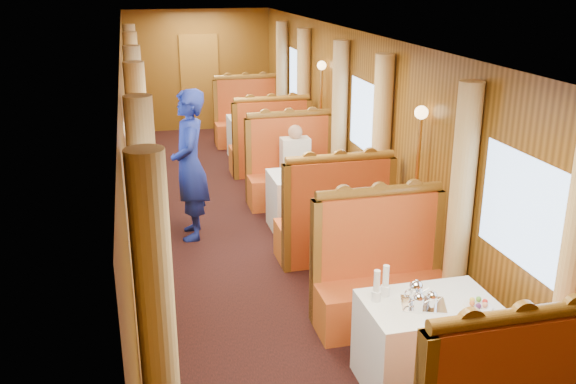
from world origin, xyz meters
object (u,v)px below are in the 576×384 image
object	(u,v)px
table_far	(258,137)
rose_vase_mid	(311,161)
rose_vase_far	(256,107)
banquette_far_fwd	(270,149)
banquette_mid_aft	(292,175)
teapot_right	(432,303)
table_near	(427,344)
teapot_back	(416,294)
tea_tray	(423,304)
fruit_plate	(478,304)
passenger	(296,158)
banquette_far_aft	(248,123)
banquette_mid_fwd	(334,226)
table_mid	(310,201)
teapot_left	(418,305)
banquette_near_aft	(381,282)
steward	(190,165)

from	to	relation	value
table_far	rose_vase_mid	xyz separation A→B (m)	(-0.00, -3.53, 0.55)
rose_vase_far	banquette_far_fwd	bearing A→B (deg)	-88.32
banquette_mid_aft	teapot_right	xyz separation A→B (m)	(-0.04, -4.61, 0.38)
table_near	teapot_back	world-z (taller)	teapot_back
banquette_far_fwd	tea_tray	world-z (taller)	banquette_far_fwd
table_near	fruit_plate	size ratio (longest dim) A/B	4.72
passenger	banquette_far_aft	bearing A→B (deg)	90.00
teapot_right	banquette_far_fwd	bearing A→B (deg)	89.02
fruit_plate	teapot_back	bearing A→B (deg)	158.41
banquette_mid_fwd	teapot_back	xyz separation A→B (m)	(-0.12, -2.46, 0.40)
table_near	banquette_mid_aft	bearing A→B (deg)	90.00
banquette_mid_fwd	table_mid	bearing A→B (deg)	90.00
teapot_left	rose_vase_far	world-z (taller)	rose_vase_far
teapot_right	fruit_plate	size ratio (longest dim) A/B	0.63
banquette_near_aft	tea_tray	bearing A→B (deg)	-94.22
teapot_right	rose_vase_mid	xyz separation A→B (m)	(0.04, 3.57, 0.12)
banquette_mid_fwd	banquette_mid_aft	distance (m)	2.03
banquette_mid_fwd	fruit_plate	xyz separation A→B (m)	(0.33, -2.64, 0.35)
teapot_back	rose_vase_mid	size ratio (longest dim) A/B	0.49
banquette_mid_fwd	banquette_far_fwd	bearing A→B (deg)	90.00
banquette_far_aft	fruit_plate	size ratio (longest dim) A/B	6.02
fruit_plate	rose_vase_far	bearing A→B (deg)	92.88
banquette_mid_aft	fruit_plate	bearing A→B (deg)	-85.95
table_far	rose_vase_far	bearing A→B (deg)	-164.82
passenger	table_far	bearing A→B (deg)	90.00
table_mid	passenger	xyz separation A→B (m)	(-0.00, 0.78, 0.37)
table_far	rose_vase_far	world-z (taller)	rose_vase_far
table_near	banquette_near_aft	size ratio (longest dim) A/B	0.78
steward	passenger	distance (m)	1.70
table_mid	banquette_mid_fwd	size ratio (longest dim) A/B	0.78
rose_vase_mid	rose_vase_far	distance (m)	3.52
table_far	rose_vase_mid	world-z (taller)	rose_vase_mid
table_far	banquette_far_fwd	bearing A→B (deg)	-90.00
banquette_far_aft	steward	bearing A→B (deg)	-109.16
banquette_near_aft	passenger	size ratio (longest dim) A/B	1.76
banquette_mid_aft	table_near	bearing A→B (deg)	-90.00
banquette_mid_fwd	steward	bearing A→B (deg)	144.27
banquette_far_fwd	steward	size ratio (longest dim) A/B	0.71
fruit_plate	rose_vase_far	size ratio (longest dim) A/B	0.62
teapot_right	fruit_plate	xyz separation A→B (m)	(0.37, -0.05, -0.04)
banquette_mid_fwd	banquette_far_aft	distance (m)	5.53
tea_tray	rose_vase_far	world-z (taller)	rose_vase_far
banquette_far_aft	rose_vase_far	size ratio (longest dim) A/B	3.72
teapot_back	rose_vase_mid	xyz separation A→B (m)	(0.12, 3.44, 0.11)
table_mid	teapot_right	distance (m)	3.63
banquette_near_aft	banquette_mid_fwd	distance (m)	1.47
teapot_left	banquette_far_fwd	bearing A→B (deg)	94.43
table_mid	steward	xyz separation A→B (m)	(-1.54, 0.09, 0.57)
banquette_far_aft	rose_vase_far	distance (m)	1.14
teapot_back	banquette_far_aft	bearing A→B (deg)	89.58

